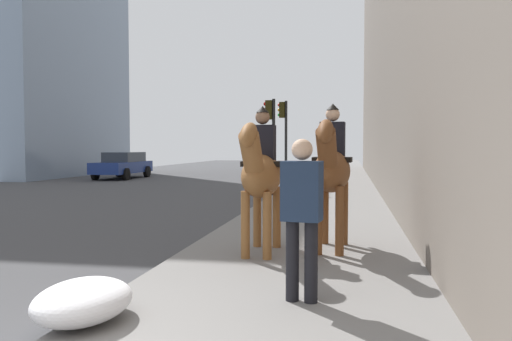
% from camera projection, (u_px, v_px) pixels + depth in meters
% --- Properties ---
extents(mounted_horse_near, '(2.15, 0.60, 2.24)m').
position_uv_depth(mounted_horse_near, '(261.00, 173.00, 7.64)').
color(mounted_horse_near, brown).
rests_on(mounted_horse_near, sidewalk_slab).
extents(mounted_horse_far, '(2.15, 0.65, 2.30)m').
position_uv_depth(mounted_horse_far, '(332.00, 169.00, 7.89)').
color(mounted_horse_far, brown).
rests_on(mounted_horse_far, sidewalk_slab).
extents(pedestrian_greeting, '(0.32, 0.43, 1.70)m').
position_uv_depth(pedestrian_greeting, '(302.00, 209.00, 5.27)').
color(pedestrian_greeting, black).
rests_on(pedestrian_greeting, sidewalk_slab).
extents(car_near_lane, '(4.60, 1.96, 1.44)m').
position_uv_depth(car_near_lane, '(123.00, 165.00, 27.83)').
color(car_near_lane, navy).
rests_on(car_near_lane, ground).
extents(traffic_light_near_curb, '(0.20, 0.44, 3.49)m').
position_uv_depth(traffic_light_near_curb, '(271.00, 130.00, 18.69)').
color(traffic_light_near_curb, black).
rests_on(traffic_light_near_curb, ground).
extents(traffic_light_far_curb, '(0.20, 0.44, 3.78)m').
position_uv_depth(traffic_light_far_curb, '(284.00, 129.00, 22.66)').
color(traffic_light_far_curb, black).
rests_on(traffic_light_far_curb, ground).
extents(snow_pile_near, '(1.10, 0.84, 0.38)m').
position_uv_depth(snow_pile_near, '(83.00, 301.00, 4.70)').
color(snow_pile_near, white).
rests_on(snow_pile_near, sidewalk_slab).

